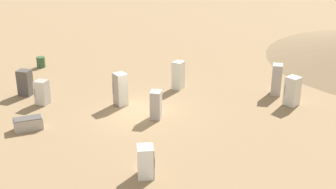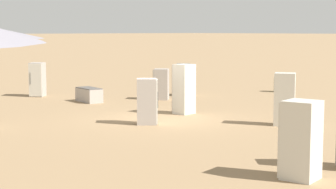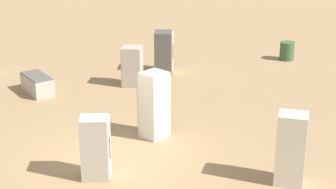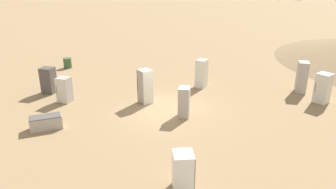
# 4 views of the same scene
# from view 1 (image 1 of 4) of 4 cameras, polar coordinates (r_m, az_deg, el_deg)

# --- Properties ---
(ground_plane) EXTENTS (1000.00, 1000.00, 0.00)m
(ground_plane) POSITION_cam_1_polar(r_m,az_deg,el_deg) (26.09, -3.15, -2.37)
(ground_plane) COLOR #937551
(discarded_fridge_0) EXTENTS (0.89, 0.90, 1.79)m
(discarded_fridge_0) POSITION_cam_1_polar(r_m,az_deg,el_deg) (29.38, 1.25, 2.37)
(discarded_fridge_0) COLOR beige
(discarded_fridge_0) RESTS_ON ground_plane
(discarded_fridge_1) EXTENTS (0.89, 0.87, 1.58)m
(discarded_fridge_1) POSITION_cam_1_polar(r_m,az_deg,el_deg) (25.23, -1.47, -1.26)
(discarded_fridge_1) COLOR #A89E93
(discarded_fridge_1) RESTS_ON ground_plane
(discarded_fridge_2) EXTENTS (0.96, 0.95, 1.92)m
(discarded_fridge_2) POSITION_cam_1_polar(r_m,az_deg,el_deg) (29.20, 13.10, 1.79)
(discarded_fridge_2) COLOR #A89E93
(discarded_fridge_2) RESTS_ON ground_plane
(discarded_fridge_3) EXTENTS (0.73, 0.73, 1.92)m
(discarded_fridge_3) POSITION_cam_1_polar(r_m,az_deg,el_deg) (27.02, -5.84, 0.63)
(discarded_fridge_3) COLOR beige
(discarded_fridge_3) RESTS_ON ground_plane
(discarded_fridge_4) EXTENTS (1.02, 1.02, 1.58)m
(discarded_fridge_4) POSITION_cam_1_polar(r_m,az_deg,el_deg) (29.72, -17.01, 1.40)
(discarded_fridge_4) COLOR #4C4742
(discarded_fridge_4) RESTS_ON ground_plane
(discarded_fridge_5) EXTENTS (0.87, 1.53, 0.65)m
(discarded_fridge_5) POSITION_cam_1_polar(r_m,az_deg,el_deg) (25.21, -16.68, -3.41)
(discarded_fridge_5) COLOR #A89E93
(discarded_fridge_5) RESTS_ON ground_plane
(discarded_fridge_6) EXTENTS (0.95, 0.94, 1.41)m
(discarded_fridge_6) POSITION_cam_1_polar(r_m,az_deg,el_deg) (19.96, -2.74, -8.18)
(discarded_fridge_6) COLOR white
(discarded_fridge_6) RESTS_ON ground_plane
(discarded_fridge_7) EXTENTS (0.95, 0.96, 1.44)m
(discarded_fridge_7) POSITION_cam_1_polar(r_m,az_deg,el_deg) (28.05, -15.12, 0.23)
(discarded_fridge_7) COLOR #A89E93
(discarded_fridge_7) RESTS_ON ground_plane
(discarded_fridge_9) EXTENTS (0.83, 0.86, 1.72)m
(discarded_fridge_9) POSITION_cam_1_polar(r_m,az_deg,el_deg) (27.83, 14.90, 0.40)
(discarded_fridge_9) COLOR beige
(discarded_fridge_9) RESTS_ON ground_plane
(rusty_barrel) EXTENTS (0.60, 0.60, 0.76)m
(rusty_barrel) POSITION_cam_1_polar(r_m,az_deg,el_deg) (34.82, -15.24, 3.83)
(rusty_barrel) COLOR #385633
(rusty_barrel) RESTS_ON ground_plane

